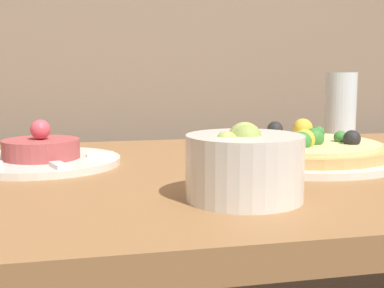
% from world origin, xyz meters
% --- Properties ---
extents(dining_table, '(1.49, 0.66, 0.74)m').
position_xyz_m(dining_table, '(0.00, 0.33, 0.64)').
color(dining_table, olive).
rests_on(dining_table, ground_plane).
extents(pizza_plate, '(0.32, 0.32, 0.06)m').
position_xyz_m(pizza_plate, '(0.17, 0.37, 0.75)').
color(pizza_plate, silver).
rests_on(pizza_plate, dining_table).
extents(tartare_plate, '(0.24, 0.24, 0.07)m').
position_xyz_m(tartare_plate, '(-0.23, 0.42, 0.75)').
color(tartare_plate, silver).
rests_on(tartare_plate, dining_table).
extents(small_bowl, '(0.13, 0.13, 0.09)m').
position_xyz_m(small_bowl, '(-0.00, 0.15, 0.78)').
color(small_bowl, silver).
rests_on(small_bowl, dining_table).
extents(drinking_glass, '(0.06, 0.06, 0.14)m').
position_xyz_m(drinking_glass, '(0.35, 0.58, 0.81)').
color(drinking_glass, silver).
rests_on(drinking_glass, dining_table).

